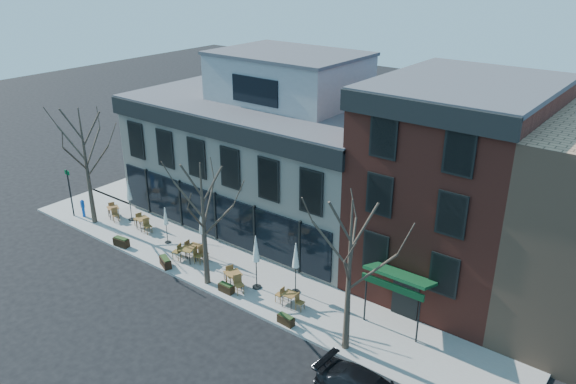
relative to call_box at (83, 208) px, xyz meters
The scene contains 25 objects.
ground 10.34m from the call_box, 17.76° to the left, with size 120.00×120.00×0.00m, color black.
sidewalk_front 13.12m from the call_box, ahead, with size 33.50×4.70×0.15m, color gray.
sidewalk_side 9.29m from the call_box, 98.93° to the left, with size 4.50×12.00×0.15m, color gray.
corner_building 13.43m from the call_box, 39.71° to the left, with size 18.39×10.39×11.10m.
red_brick_building 24.69m from the call_box, 19.60° to the left, with size 8.20×11.78×11.18m.
tree_corner 3.67m from the call_box, ahead, with size 3.93×3.98×7.92m.
tree_mid 13.19m from the call_box, ahead, with size 3.50×3.55×7.04m.
tree_right 22.07m from the call_box, ahead, with size 3.72×3.77×7.48m.
sign_pole 1.47m from the call_box, 152.58° to the right, with size 0.50×0.10×3.40m.
call_box is the anchor object (origin of this frame).
cafe_set_0 2.14m from the call_box, 33.02° to the left, with size 1.82×1.16×0.95m.
cafe_set_1 4.97m from the call_box, 14.53° to the left, with size 1.94×0.89×1.00m.
cafe_set_2 10.31m from the call_box, ahead, with size 1.98×0.87×1.02m.
cafe_set_3 10.22m from the call_box, ahead, with size 1.99×1.07×1.02m.
cafe_set_4 14.25m from the call_box, ahead, with size 2.01×1.25×1.04m.
cafe_set_5 17.76m from the call_box, ahead, with size 1.73×0.72×0.90m.
umbrella_0 3.73m from the call_box, 29.25° to the left, with size 0.46×0.46×2.89m.
umbrella_1 7.63m from the call_box, ahead, with size 0.39×0.39×2.43m.
umbrella_2 10.51m from the call_box, ahead, with size 0.44×0.44×2.74m.
umbrella_3 15.38m from the call_box, ahead, with size 0.51×0.51×3.16m.
umbrella_4 17.35m from the call_box, ahead, with size 0.47×0.47×2.96m.
planter_0 5.70m from the call_box, 10.71° to the right, with size 1.09×0.56×0.58m.
planter_1 9.70m from the call_box, ahead, with size 1.11×0.77×0.57m.
planter_2 14.31m from the call_box, ahead, with size 0.89×0.36×0.50m.
planter_3 18.59m from the call_box, ahead, with size 0.92×0.42×0.50m.
Camera 1 is at (22.82, -22.12, 16.89)m, focal length 35.00 mm.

